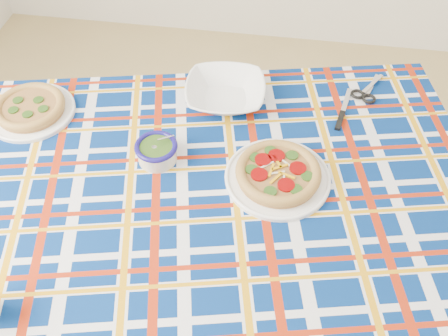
% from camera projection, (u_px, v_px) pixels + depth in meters
% --- Properties ---
extents(dining_table, '(1.57, 1.17, 0.66)m').
position_uv_depth(dining_table, '(209.00, 197.00, 1.35)').
color(dining_table, brown).
rests_on(dining_table, floor).
extents(tablecloth, '(1.60, 1.20, 0.09)m').
position_uv_depth(tablecloth, '(208.00, 192.00, 1.33)').
color(tablecloth, navy).
rests_on(tablecloth, dining_table).
extents(main_focaccia_plate, '(0.33, 0.33, 0.05)m').
position_uv_depth(main_focaccia_plate, '(278.00, 173.00, 1.28)').
color(main_focaccia_plate, olive).
rests_on(main_focaccia_plate, tablecloth).
extents(pesto_bowl, '(0.14, 0.14, 0.07)m').
position_uv_depth(pesto_bowl, '(157.00, 150.00, 1.32)').
color(pesto_bowl, '#203D10').
rests_on(pesto_bowl, tablecloth).
extents(serving_bowl, '(0.26, 0.26, 0.06)m').
position_uv_depth(serving_bowl, '(225.00, 93.00, 1.48)').
color(serving_bowl, white).
rests_on(serving_bowl, tablecloth).
extents(second_focaccia_plate, '(0.33, 0.33, 0.05)m').
position_uv_depth(second_focaccia_plate, '(30.00, 107.00, 1.45)').
color(second_focaccia_plate, olive).
rests_on(second_focaccia_plate, tablecloth).
extents(table_knife, '(0.06, 0.20, 0.01)m').
position_uv_depth(table_knife, '(346.00, 101.00, 1.49)').
color(table_knife, silver).
rests_on(table_knife, tablecloth).
extents(kitchen_scissors, '(0.15, 0.19, 0.01)m').
position_uv_depth(kitchen_scissors, '(372.00, 84.00, 1.54)').
color(kitchen_scissors, silver).
rests_on(kitchen_scissors, tablecloth).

